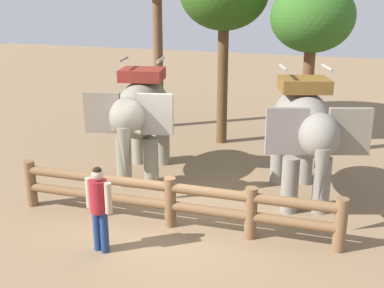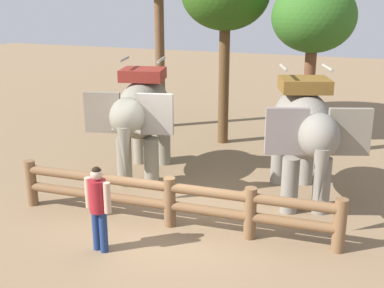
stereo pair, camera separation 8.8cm
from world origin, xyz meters
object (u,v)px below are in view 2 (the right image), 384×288
(tourist_woman_in_black, at_px, (98,203))
(tree_far_right, at_px, (314,19))
(elephant_center, at_px, (304,129))
(log_fence, at_px, (170,198))
(elephant_near_left, at_px, (142,113))

(tourist_woman_in_black, xyz_separation_m, tree_far_right, (2.67, 7.03, 2.95))
(tourist_woman_in_black, relative_size, tree_far_right, 0.33)
(elephant_center, distance_m, tourist_woman_in_black, 4.83)
(tourist_woman_in_black, bearing_deg, tree_far_right, 69.20)
(log_fence, height_order, elephant_near_left, elephant_near_left)
(elephant_center, bearing_deg, tourist_woman_in_black, -130.11)
(elephant_center, relative_size, tree_far_right, 0.74)
(elephant_center, bearing_deg, tree_far_right, 96.74)
(log_fence, bearing_deg, elephant_near_left, 127.21)
(tourist_woman_in_black, bearing_deg, elephant_near_left, 104.65)
(tree_far_right, bearing_deg, elephant_near_left, -137.84)
(elephant_near_left, height_order, tourist_woman_in_black, elephant_near_left)
(tourist_woman_in_black, bearing_deg, log_fence, 60.24)
(tourist_woman_in_black, distance_m, tree_far_right, 8.08)
(elephant_center, distance_m, tree_far_right, 4.05)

